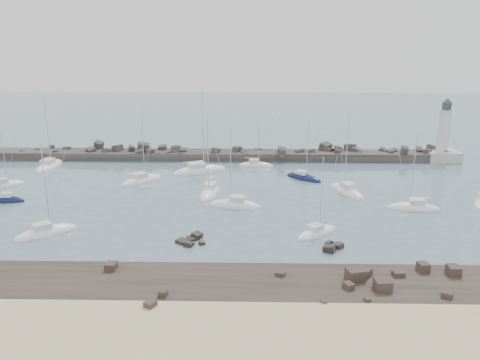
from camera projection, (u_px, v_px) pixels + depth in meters
name	position (u px, v px, depth m)	size (l,w,h in m)	color
ground	(224.00, 217.00, 70.44)	(400.00, 400.00, 0.00)	slate
sand_strip	(204.00, 350.00, 39.68)	(140.00, 14.00, 1.00)	beige
rock_shelf	(214.00, 291.00, 49.31)	(140.00, 12.00, 1.94)	#2C231E
rock_cluster_near	(192.00, 241.00, 61.87)	(4.14, 4.35, 1.61)	black
rock_cluster_far	(332.00, 248.00, 59.33)	(3.12, 3.43, 1.54)	black
breakwater	(203.00, 157.00, 107.03)	(115.00, 7.93, 5.49)	#2F2D29
lighthouse	(442.00, 147.00, 105.10)	(7.00, 7.00, 14.60)	#AFAEA9
sailboat_0	(5.00, 186.00, 85.99)	(6.73, 6.10, 11.21)	white
sailboat_1	(49.00, 167.00, 99.55)	(3.82, 10.63, 16.50)	white
sailboat_2	(6.00, 201.00, 77.62)	(6.36, 2.05, 10.30)	#0E153E
sailboat_3	(142.00, 181.00, 89.20)	(8.12, 9.23, 14.90)	white
sailboat_4	(200.00, 171.00, 95.89)	(12.08, 8.67, 18.37)	white
sailboat_5	(235.00, 206.00, 75.19)	(8.92, 4.38, 13.69)	white
sailboat_6	(210.00, 193.00, 81.61)	(4.23, 9.45, 14.54)	white
sailboat_7	(317.00, 233.00, 64.12)	(7.08, 6.57, 11.73)	white
sailboat_8	(303.00, 178.00, 90.96)	(7.62, 7.43, 12.84)	#0E153E
sailboat_9	(414.00, 208.00, 73.94)	(8.39, 3.51, 13.00)	white
sailboat_10	(347.00, 192.00, 82.38)	(6.25, 9.93, 15.09)	white
sailboat_13	(256.00, 166.00, 100.51)	(7.62, 2.91, 11.87)	white
sailboat_14	(46.00, 233.00, 64.10)	(8.20, 7.61, 13.60)	white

